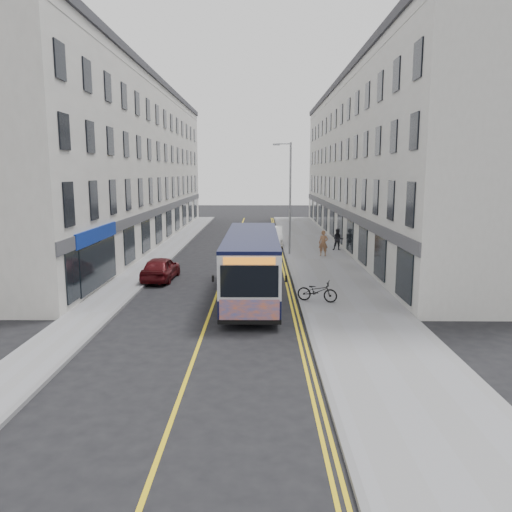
{
  "coord_description": "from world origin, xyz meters",
  "views": [
    {
      "loc": [
        2.16,
        -21.48,
        5.94
      ],
      "look_at": [
        1.92,
        4.32,
        1.6
      ],
      "focal_mm": 35.0,
      "sensor_mm": 36.0,
      "label": 1
    }
  ],
  "objects_px": {
    "streetlamp": "(289,195)",
    "car_maroon": "(161,268)",
    "city_bus": "(252,263)",
    "pedestrian_far": "(338,240)",
    "car_white": "(272,236)",
    "pedestrian_near": "(323,243)",
    "bicycle": "(317,291)"
  },
  "relations": [
    {
      "from": "pedestrian_far",
      "to": "car_white",
      "type": "bearing_deg",
      "value": 152.16
    },
    {
      "from": "streetlamp",
      "to": "pedestrian_near",
      "type": "height_order",
      "value": "streetlamp"
    },
    {
      "from": "bicycle",
      "to": "car_white",
      "type": "distance_m",
      "value": 18.66
    },
    {
      "from": "pedestrian_near",
      "to": "car_white",
      "type": "bearing_deg",
      "value": 136.43
    },
    {
      "from": "pedestrian_far",
      "to": "car_white",
      "type": "distance_m",
      "value": 5.95
    },
    {
      "from": "pedestrian_far",
      "to": "streetlamp",
      "type": "bearing_deg",
      "value": -147.58
    },
    {
      "from": "car_maroon",
      "to": "streetlamp",
      "type": "bearing_deg",
      "value": -129.48
    },
    {
      "from": "pedestrian_near",
      "to": "pedestrian_far",
      "type": "xyz_separation_m",
      "value": [
        1.42,
        2.51,
        -0.08
      ]
    },
    {
      "from": "streetlamp",
      "to": "pedestrian_near",
      "type": "relative_size",
      "value": 4.47
    },
    {
      "from": "city_bus",
      "to": "pedestrian_near",
      "type": "bearing_deg",
      "value": 67.21
    },
    {
      "from": "pedestrian_near",
      "to": "car_white",
      "type": "relative_size",
      "value": 0.38
    },
    {
      "from": "pedestrian_far",
      "to": "car_white",
      "type": "height_order",
      "value": "pedestrian_far"
    },
    {
      "from": "pedestrian_near",
      "to": "pedestrian_far",
      "type": "relative_size",
      "value": 1.09
    },
    {
      "from": "city_bus",
      "to": "bicycle",
      "type": "bearing_deg",
      "value": -21.13
    },
    {
      "from": "city_bus",
      "to": "pedestrian_far",
      "type": "distance_m",
      "value": 15.37
    },
    {
      "from": "pedestrian_near",
      "to": "car_white",
      "type": "xyz_separation_m",
      "value": [
        -3.46,
        5.91,
        -0.25
      ]
    },
    {
      "from": "pedestrian_near",
      "to": "car_white",
      "type": "height_order",
      "value": "pedestrian_near"
    },
    {
      "from": "streetlamp",
      "to": "car_white",
      "type": "height_order",
      "value": "streetlamp"
    },
    {
      "from": "pedestrian_near",
      "to": "pedestrian_far",
      "type": "height_order",
      "value": "pedestrian_near"
    },
    {
      "from": "streetlamp",
      "to": "pedestrian_near",
      "type": "xyz_separation_m",
      "value": [
        2.41,
        -0.69,
        -3.37
      ]
    },
    {
      "from": "streetlamp",
      "to": "city_bus",
      "type": "relative_size",
      "value": 0.76
    },
    {
      "from": "bicycle",
      "to": "city_bus",
      "type": "bearing_deg",
      "value": 86.94
    },
    {
      "from": "city_bus",
      "to": "car_maroon",
      "type": "distance_m",
      "value": 6.53
    },
    {
      "from": "streetlamp",
      "to": "bicycle",
      "type": "xyz_separation_m",
      "value": [
        0.57,
        -13.36,
        -3.78
      ]
    },
    {
      "from": "city_bus",
      "to": "car_maroon",
      "type": "xyz_separation_m",
      "value": [
        -5.14,
        3.89,
        -1.01
      ]
    },
    {
      "from": "streetlamp",
      "to": "car_maroon",
      "type": "distance_m",
      "value": 11.84
    },
    {
      "from": "city_bus",
      "to": "bicycle",
      "type": "distance_m",
      "value": 3.39
    },
    {
      "from": "city_bus",
      "to": "car_maroon",
      "type": "bearing_deg",
      "value": 142.93
    },
    {
      "from": "pedestrian_near",
      "to": "pedestrian_far",
      "type": "distance_m",
      "value": 2.88
    },
    {
      "from": "pedestrian_far",
      "to": "city_bus",
      "type": "bearing_deg",
      "value": -106.99
    },
    {
      "from": "bicycle",
      "to": "car_white",
      "type": "bearing_deg",
      "value": 23.07
    },
    {
      "from": "pedestrian_far",
      "to": "car_maroon",
      "type": "relative_size",
      "value": 0.42
    }
  ]
}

